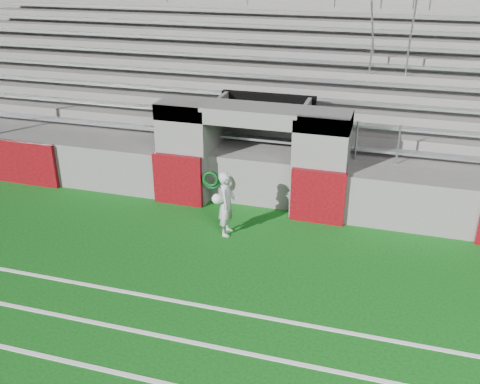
% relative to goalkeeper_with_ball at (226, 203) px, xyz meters
% --- Properties ---
extents(ground, '(90.00, 90.00, 0.00)m').
position_rel_goalkeeper_with_ball_xyz_m(ground, '(0.12, -1.79, -0.78)').
color(ground, '#0C4A10').
rests_on(ground, ground).
extents(stadium_structure, '(26.00, 8.48, 5.42)m').
position_rel_goalkeeper_with_ball_xyz_m(stadium_structure, '(0.12, 6.18, 0.71)').
color(stadium_structure, '#5C5A57').
rests_on(stadium_structure, ground).
extents(goalkeeper_with_ball, '(0.50, 0.59, 1.55)m').
position_rel_goalkeeper_with_ball_xyz_m(goalkeeper_with_ball, '(0.00, 0.00, 0.00)').
color(goalkeeper_with_ball, '#ABB0B4').
rests_on(goalkeeper_with_ball, ground).
extents(hose_coil, '(0.49, 0.14, 0.51)m').
position_rel_goalkeeper_with_ball_xyz_m(hose_coil, '(-0.77, 1.14, 0.01)').
color(hose_coil, '#0B3818').
rests_on(hose_coil, ground).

